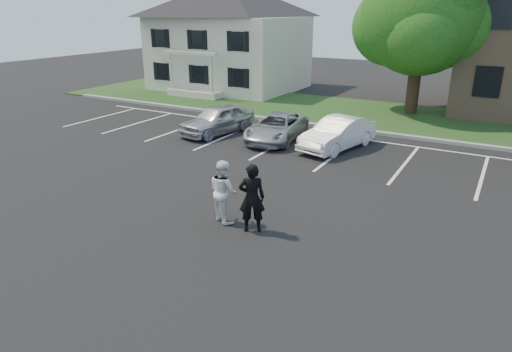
{
  "coord_description": "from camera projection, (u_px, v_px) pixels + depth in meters",
  "views": [
    {
      "loc": [
        6.08,
        -9.75,
        5.82
      ],
      "look_at": [
        0.0,
        1.0,
        1.25
      ],
      "focal_mm": 32.0,
      "sensor_mm": 36.0,
      "label": 1
    }
  ],
  "objects": [
    {
      "name": "car_silver_west",
      "position": [
        218.0,
        119.0,
        22.24
      ],
      "size": [
        2.47,
        4.37,
        1.4
      ],
      "primitive_type": "imported",
      "rotation": [
        0.0,
        0.0,
        -0.21
      ],
      "color": "silver",
      "rests_on": "ground"
    },
    {
      "name": "tree",
      "position": [
        424.0,
        17.0,
        24.8
      ],
      "size": [
        7.8,
        7.2,
        8.8
      ],
      "color": "black",
      "rests_on": "ground"
    },
    {
      "name": "stall_lines",
      "position": [
        376.0,
        153.0,
        19.44
      ],
      "size": [
        34.0,
        5.36,
        0.01
      ],
      "color": "silver",
      "rests_on": "ground"
    },
    {
      "name": "grass_strip",
      "position": [
        386.0,
        116.0,
        25.83
      ],
      "size": [
        44.0,
        8.0,
        0.08
      ],
      "primitive_type": "cube",
      "color": "#223D17",
      "rests_on": "ground"
    },
    {
      "name": "ground_plane",
      "position": [
        238.0,
        228.0,
        12.78
      ],
      "size": [
        90.0,
        90.0,
        0.0
      ],
      "primitive_type": "plane",
      "color": "black",
      "rests_on": "ground"
    },
    {
      "name": "house",
      "position": [
        229.0,
        36.0,
        33.76
      ],
      "size": [
        10.3,
        9.22,
        7.6
      ],
      "color": "beige",
      "rests_on": "ground"
    },
    {
      "name": "man_black_suit",
      "position": [
        252.0,
        198.0,
        12.33
      ],
      "size": [
        0.85,
        0.77,
        1.96
      ],
      "primitive_type": "imported",
      "rotation": [
        0.0,
        0.0,
        3.69
      ],
      "color": "black",
      "rests_on": "ground"
    },
    {
      "name": "man_white_shirt",
      "position": [
        223.0,
        191.0,
        12.97
      ],
      "size": [
        1.11,
        1.02,
        1.83
      ],
      "primitive_type": "imported",
      "rotation": [
        0.0,
        0.0,
        2.67
      ],
      "color": "white",
      "rests_on": "ground"
    },
    {
      "name": "car_white_sedan",
      "position": [
        338.0,
        134.0,
        19.79
      ],
      "size": [
        2.39,
        4.35,
        1.36
      ],
      "primitive_type": "imported",
      "rotation": [
        0.0,
        0.0,
        -0.24
      ],
      "color": "white",
      "rests_on": "ground"
    },
    {
      "name": "curb",
      "position": [
        365.0,
        131.0,
        22.55
      ],
      "size": [
        40.0,
        0.3,
        0.15
      ],
      "primitive_type": "cube",
      "color": "gray",
      "rests_on": "ground"
    },
    {
      "name": "car_silver_minivan",
      "position": [
        277.0,
        127.0,
        21.13
      ],
      "size": [
        2.48,
        4.54,
        1.21
      ],
      "primitive_type": "imported",
      "rotation": [
        0.0,
        0.0,
        0.11
      ],
      "color": "#A8ABB0",
      "rests_on": "ground"
    }
  ]
}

